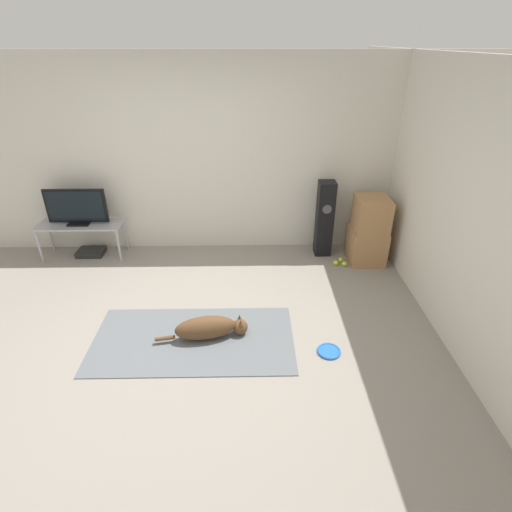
{
  "coord_description": "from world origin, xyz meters",
  "views": [
    {
      "loc": [
        0.65,
        -3.12,
        2.65
      ],
      "look_at": [
        0.73,
        0.92,
        0.45
      ],
      "focal_mm": 28.0,
      "sensor_mm": 36.0,
      "label": 1
    }
  ],
  "objects_px": {
    "dog": "(209,328)",
    "tv": "(76,207)",
    "tennis_ball_near_speaker": "(341,260)",
    "frisbee": "(329,351)",
    "tennis_ball_loose_on_carpet": "(344,264)",
    "tennis_ball_by_boxes": "(336,263)",
    "cardboard_box_upper": "(372,214)",
    "tv_stand": "(81,228)",
    "floor_speaker": "(325,219)",
    "game_console": "(91,252)",
    "cardboard_box_lower": "(366,245)"
  },
  "relations": [
    {
      "from": "tennis_ball_by_boxes",
      "to": "game_console",
      "type": "bearing_deg",
      "value": 173.9
    },
    {
      "from": "cardboard_box_lower",
      "to": "tv",
      "type": "xyz_separation_m",
      "value": [
        -3.83,
        0.21,
        0.48
      ]
    },
    {
      "from": "frisbee",
      "to": "floor_speaker",
      "type": "relative_size",
      "value": 0.22
    },
    {
      "from": "game_console",
      "to": "tv_stand",
      "type": "bearing_deg",
      "value": -164.16
    },
    {
      "from": "cardboard_box_lower",
      "to": "floor_speaker",
      "type": "height_order",
      "value": "floor_speaker"
    },
    {
      "from": "frisbee",
      "to": "tv_stand",
      "type": "distance_m",
      "value": 3.66
    },
    {
      "from": "cardboard_box_lower",
      "to": "tv",
      "type": "bearing_deg",
      "value": 176.89
    },
    {
      "from": "cardboard_box_upper",
      "to": "tennis_ball_by_boxes",
      "type": "height_order",
      "value": "cardboard_box_upper"
    },
    {
      "from": "floor_speaker",
      "to": "tennis_ball_by_boxes",
      "type": "relative_size",
      "value": 15.74
    },
    {
      "from": "cardboard_box_upper",
      "to": "tennis_ball_by_boxes",
      "type": "distance_m",
      "value": 0.78
    },
    {
      "from": "game_console",
      "to": "dog",
      "type": "bearing_deg",
      "value": -45.01
    },
    {
      "from": "dog",
      "to": "tv",
      "type": "distance_m",
      "value": 2.65
    },
    {
      "from": "frisbee",
      "to": "tennis_ball_loose_on_carpet",
      "type": "xyz_separation_m",
      "value": [
        0.5,
        1.65,
        0.02
      ]
    },
    {
      "from": "cardboard_box_upper",
      "to": "tv_stand",
      "type": "height_order",
      "value": "cardboard_box_upper"
    },
    {
      "from": "frisbee",
      "to": "tv",
      "type": "distance_m",
      "value": 3.7
    },
    {
      "from": "floor_speaker",
      "to": "tennis_ball_loose_on_carpet",
      "type": "bearing_deg",
      "value": -57.32
    },
    {
      "from": "frisbee",
      "to": "tennis_ball_loose_on_carpet",
      "type": "bearing_deg",
      "value": 73.18
    },
    {
      "from": "dog",
      "to": "tv",
      "type": "height_order",
      "value": "tv"
    },
    {
      "from": "cardboard_box_lower",
      "to": "game_console",
      "type": "distance_m",
      "value": 3.79
    },
    {
      "from": "game_console",
      "to": "frisbee",
      "type": "bearing_deg",
      "value": -34.48
    },
    {
      "from": "tv",
      "to": "cardboard_box_lower",
      "type": "bearing_deg",
      "value": -3.11
    },
    {
      "from": "cardboard_box_lower",
      "to": "tennis_ball_loose_on_carpet",
      "type": "bearing_deg",
      "value": -151.46
    },
    {
      "from": "tv",
      "to": "tennis_ball_near_speaker",
      "type": "height_order",
      "value": "tv"
    },
    {
      "from": "game_console",
      "to": "tennis_ball_loose_on_carpet",
      "type": "bearing_deg",
      "value": -6.41
    },
    {
      "from": "cardboard_box_lower",
      "to": "tv_stand",
      "type": "height_order",
      "value": "tv_stand"
    },
    {
      "from": "tv_stand",
      "to": "tennis_ball_by_boxes",
      "type": "relative_size",
      "value": 16.82
    },
    {
      "from": "tennis_ball_near_speaker",
      "to": "cardboard_box_lower",
      "type": "bearing_deg",
      "value": 10.96
    },
    {
      "from": "tv_stand",
      "to": "tv",
      "type": "relative_size",
      "value": 1.4
    },
    {
      "from": "frisbee",
      "to": "tennis_ball_near_speaker",
      "type": "xyz_separation_m",
      "value": [
        0.47,
        1.75,
        0.02
      ]
    },
    {
      "from": "tv_stand",
      "to": "tennis_ball_near_speaker",
      "type": "xyz_separation_m",
      "value": [
        3.49,
        -0.27,
        -0.38
      ]
    },
    {
      "from": "cardboard_box_upper",
      "to": "game_console",
      "type": "xyz_separation_m",
      "value": [
        -3.78,
        0.24,
        -0.64
      ]
    },
    {
      "from": "dog",
      "to": "tennis_ball_by_boxes",
      "type": "relative_size",
      "value": 13.85
    },
    {
      "from": "dog",
      "to": "tv",
      "type": "xyz_separation_m",
      "value": [
        -1.86,
        1.79,
        0.58
      ]
    },
    {
      "from": "dog",
      "to": "floor_speaker",
      "type": "height_order",
      "value": "floor_speaker"
    },
    {
      "from": "frisbee",
      "to": "tv_stand",
      "type": "height_order",
      "value": "tv_stand"
    },
    {
      "from": "dog",
      "to": "game_console",
      "type": "relative_size",
      "value": 2.56
    },
    {
      "from": "cardboard_box_upper",
      "to": "tennis_ball_loose_on_carpet",
      "type": "height_order",
      "value": "cardboard_box_upper"
    },
    {
      "from": "tennis_ball_near_speaker",
      "to": "dog",
      "type": "bearing_deg",
      "value": -137.07
    },
    {
      "from": "tv",
      "to": "tennis_ball_loose_on_carpet",
      "type": "xyz_separation_m",
      "value": [
        3.52,
        -0.38,
        -0.68
      ]
    },
    {
      "from": "frisbee",
      "to": "cardboard_box_lower",
      "type": "distance_m",
      "value": 2.0
    },
    {
      "from": "dog",
      "to": "frisbee",
      "type": "bearing_deg",
      "value": -11.3
    },
    {
      "from": "tennis_ball_near_speaker",
      "to": "cardboard_box_upper",
      "type": "bearing_deg",
      "value": 8.04
    },
    {
      "from": "tv",
      "to": "game_console",
      "type": "relative_size",
      "value": 2.21
    },
    {
      "from": "dog",
      "to": "tennis_ball_loose_on_carpet",
      "type": "bearing_deg",
      "value": 40.47
    },
    {
      "from": "tv_stand",
      "to": "tennis_ball_by_boxes",
      "type": "distance_m",
      "value": 3.45
    },
    {
      "from": "dog",
      "to": "tennis_ball_near_speaker",
      "type": "height_order",
      "value": "dog"
    },
    {
      "from": "dog",
      "to": "tennis_ball_by_boxes",
      "type": "height_order",
      "value": "dog"
    },
    {
      "from": "tennis_ball_near_speaker",
      "to": "tennis_ball_loose_on_carpet",
      "type": "relative_size",
      "value": 1.0
    },
    {
      "from": "cardboard_box_lower",
      "to": "tv_stand",
      "type": "distance_m",
      "value": 3.84
    },
    {
      "from": "dog",
      "to": "frisbee",
      "type": "xyz_separation_m",
      "value": [
        1.16,
        -0.23,
        -0.11
      ]
    }
  ]
}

